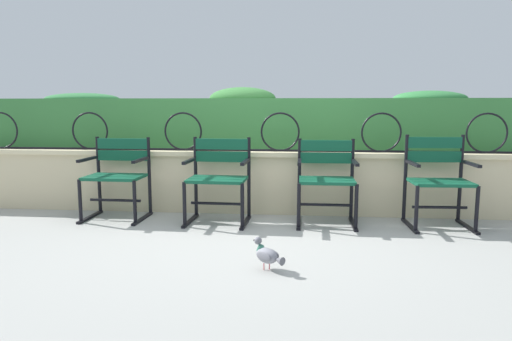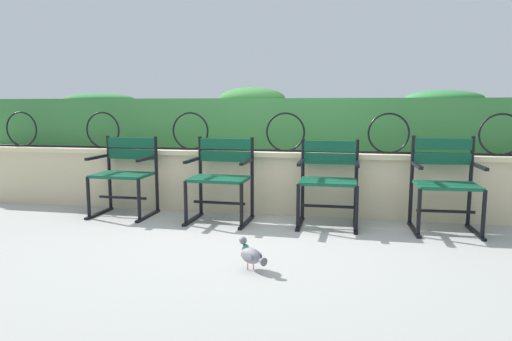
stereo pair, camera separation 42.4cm
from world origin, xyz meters
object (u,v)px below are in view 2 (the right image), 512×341
(park_chair_centre_right, at_px, (329,179))
(park_chair_rightmost, at_px, (445,181))
(pigeon_near_chairs, at_px, (251,255))
(park_chair_centre_left, at_px, (221,176))
(park_chair_leftmost, at_px, (125,172))

(park_chair_centre_right, xyz_separation_m, park_chair_rightmost, (1.07, -0.00, 0.01))
(park_chair_centre_right, distance_m, pigeon_near_chairs, 1.52)
(park_chair_centre_left, bearing_deg, park_chair_leftmost, 177.10)
(park_chair_centre_left, xyz_separation_m, park_chair_centre_right, (1.07, 0.04, -0.00))
(park_chair_centre_left, distance_m, park_chair_rightmost, 2.15)
(park_chair_centre_right, bearing_deg, park_chair_centre_left, -177.60)
(park_chair_rightmost, bearing_deg, park_chair_leftmost, 179.75)
(park_chair_centre_left, bearing_deg, park_chair_centre_right, 2.40)
(park_chair_centre_left, bearing_deg, park_chair_rightmost, 1.08)
(park_chair_leftmost, height_order, park_chair_centre_left, park_chair_centre_left)
(park_chair_rightmost, height_order, pigeon_near_chairs, park_chair_rightmost)
(park_chair_leftmost, bearing_deg, park_chair_centre_right, -0.26)
(park_chair_centre_right, xyz_separation_m, pigeon_near_chairs, (-0.48, -1.40, -0.34))
(park_chair_centre_left, distance_m, park_chair_centre_right, 1.07)
(park_chair_leftmost, bearing_deg, park_chair_centre_left, -2.90)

